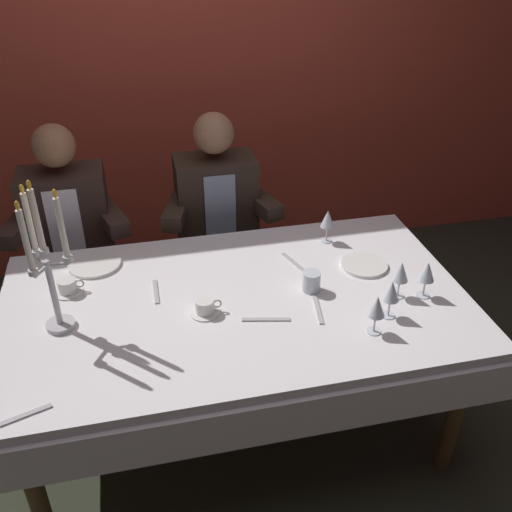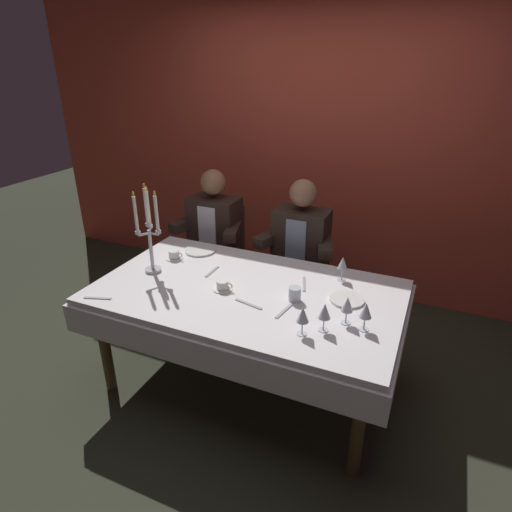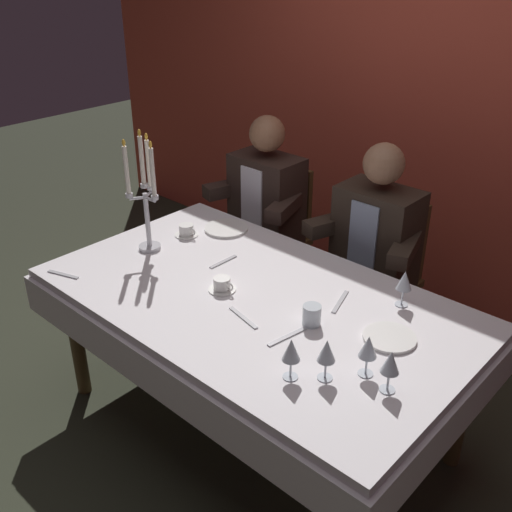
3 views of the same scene
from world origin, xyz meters
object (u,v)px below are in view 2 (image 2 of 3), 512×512
Objects in this scene: water_tumbler_0 at (295,294)px; seated_diner_1 at (301,242)px; wine_glass_2 at (343,264)px; wine_glass_1 at (347,305)px; dinner_plate_0 at (347,299)px; wine_glass_0 at (366,311)px; coffee_cup_1 at (174,255)px; candelabra at (149,233)px; dining_table at (247,305)px; wine_glass_3 at (325,312)px; coffee_cup_0 at (223,286)px; wine_glass_4 at (303,315)px; seated_diner_0 at (215,227)px; dinner_plate_1 at (200,250)px.

seated_diner_1 reaches higher than water_tumbler_0.
seated_diner_1 is (-0.45, 0.52, -0.12)m from wine_glass_2.
dinner_plate_0 is at bearing 101.36° from wine_glass_1.
wine_glass_1 reaches higher than water_tumbler_0.
wine_glass_1 is at bearing 167.70° from wine_glass_0.
wine_glass_1 is 1.37m from coffee_cup_1.
candelabra is 2.95× the size of dinner_plate_0.
candelabra is 1.47m from wine_glass_0.
candelabra is at bearing -129.65° from seated_diner_1.
candelabra is 3.75× the size of wine_glass_2.
wine_glass_0 reaches higher than dining_table.
water_tumbler_0 is at bearing -74.07° from seated_diner_1.
wine_glass_3 is 0.73m from coffee_cup_0.
water_tumbler_0 is (0.32, -0.01, 0.16)m from dining_table.
water_tumbler_0 is 0.93m from seated_diner_1.
water_tumbler_0 is (1.01, 0.02, -0.23)m from candelabra.
wine_glass_3 reaches higher than coffee_cup_0.
wine_glass_4 is 1.89× the size of water_tumbler_0.
candelabra is 1.28m from wine_glass_2.
seated_diner_1 is (0.20, 0.95, -0.03)m from coffee_cup_0.
seated_diner_0 reaches higher than wine_glass_3.
dinner_plate_1 is at bearing 157.83° from wine_glass_0.
seated_diner_1 is at bearing 108.53° from wine_glass_4.
seated_diner_0 is at bearing 144.88° from wine_glass_0.
coffee_cup_0 is at bearing -3.62° from candelabra.
dinner_plate_1 is 0.98m from water_tumbler_0.
seated_diner_1 reaches higher than coffee_cup_1.
wine_glass_1 is at bearing -36.50° from seated_diner_0.
dinner_plate_0 is at bearing -3.84° from coffee_cup_1.
wine_glass_4 is 1.69m from seated_diner_0.
wine_glass_0 and wine_glass_3 have the same top height.
coffee_cup_1 reaches higher than dinner_plate_1.
water_tumbler_0 is (-0.34, 0.12, -0.07)m from wine_glass_1.
water_tumbler_0 is (-0.29, -0.12, 0.04)m from dinner_plate_0.
wine_glass_0 is 0.13× the size of seated_diner_0.
wine_glass_1 is 1.24× the size of coffee_cup_0.
wine_glass_0 is (1.45, -0.12, -0.16)m from candelabra.
candelabra is (-0.69, -0.03, 0.40)m from dining_table.
dinner_plate_1 is 1.43× the size of wine_glass_2.
dinner_plate_1 is 1.27m from wine_glass_4.
dinner_plate_0 is (1.30, 0.14, -0.27)m from candelabra.
wine_glass_4 is at bearing -133.71° from wine_glass_1.
dinner_plate_1 is 1.09m from wine_glass_2.
wine_glass_3 is 1.89× the size of water_tumbler_0.
wine_glass_3 reaches higher than dinner_plate_1.
candelabra reaches higher than coffee_cup_1.
dining_table is 9.30× the size of dinner_plate_0.
wine_glass_3 is at bearing -97.08° from dinner_plate_0.
coffee_cup_0 is (-0.74, -0.18, 0.02)m from dinner_plate_0.
dining_table is 3.16× the size of candelabra.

